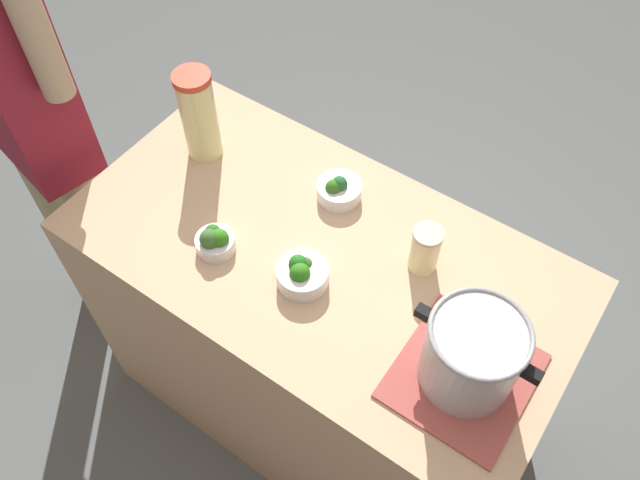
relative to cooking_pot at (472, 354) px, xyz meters
The scene contains 10 objects.
ground_plane 1.15m from the cooking_pot, 12.09° to the right, with size 8.00×8.00×0.00m, color slate.
counter_slab 0.75m from the cooking_pot, 12.09° to the right, with size 1.32×0.70×0.94m, color tan.
dish_cloth 0.11m from the cooking_pot, behind, with size 0.29×0.32×0.01m, color #B1514A.
cooking_pot is the anchor object (origin of this frame).
lemonade_pitcher 0.95m from the cooking_pot, 12.20° to the right, with size 0.10×0.10×0.28m.
mason_jar 0.31m from the cooking_pot, 43.07° to the right, with size 0.08×0.08×0.14m.
broccoli_bowl_front 0.60m from the cooking_pot, 27.92° to the right, with size 0.12×0.12×0.08m.
broccoli_bowl_center 0.69m from the cooking_pot, ahead, with size 0.10×0.10×0.08m.
broccoli_bowl_back 0.45m from the cooking_pot, ahead, with size 0.13×0.13×0.08m.
person_cook 1.39m from the cooking_pot, ahead, with size 0.50×0.26×1.69m.
Camera 1 is at (-0.54, 0.78, 2.28)m, focal length 36.27 mm.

